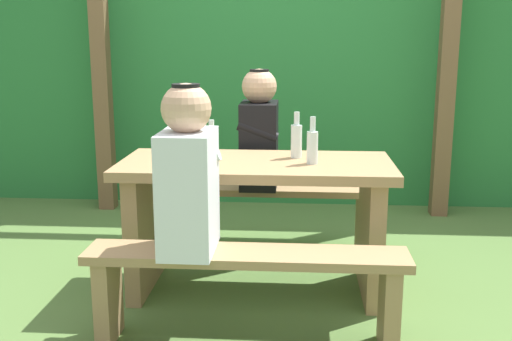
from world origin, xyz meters
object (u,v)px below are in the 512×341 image
bottle_left (212,146)px  cell_phone (192,165)px  bench_near (246,278)px  bottle_right (312,145)px  drinking_glass (204,149)px  person_black_coat (259,133)px  bottle_center (296,139)px  bench_far (263,205)px  picnic_table (256,203)px  person_white_shirt (188,175)px

bottle_left → cell_phone: size_ratio=1.60×
bench_near → bottle_right: size_ratio=5.87×
drinking_glass → bottle_right: (0.58, -0.17, 0.06)m
person_black_coat → bottle_left: size_ratio=3.22×
bottle_left → bottle_center: bottle_center is taller
drinking_glass → cell_phone: bearing=-94.7°
person_black_coat → drinking_glass: size_ratio=9.56×
cell_phone → person_black_coat: bearing=71.3°
bottle_center → person_black_coat: bearing=115.8°
drinking_glass → bottle_center: bottle_center is taller
bottle_left → bench_far: bearing=72.0°
person_black_coat → cell_phone: 0.78m
bench_near → bottle_left: size_ratio=6.26×
drinking_glass → bench_near: bearing=-67.9°
drinking_glass → bottle_left: bearing=-71.0°
drinking_glass → cell_phone: size_ratio=0.54×
picnic_table → person_black_coat: 0.64m
bench_near → cell_phone: bearing=124.8°
bench_far → cell_phone: cell_phone is taller
bottle_right → cell_phone: 0.61m
bench_far → cell_phone: bearing=-113.2°
bench_far → person_black_coat: 0.45m
cell_phone → bottle_center: bearing=28.7°
person_black_coat → bottle_right: person_black_coat is taller
picnic_table → person_black_coat: bearing=92.2°
person_white_shirt → drinking_glass: person_white_shirt is taller
bottle_center → cell_phone: bottle_center is taller
person_white_shirt → cell_phone: (-0.06, 0.44, -0.05)m
person_black_coat → drinking_glass: 0.53m
person_white_shirt → cell_phone: bearing=98.3°
bench_near → drinking_glass: 0.88m
bench_far → bottle_left: size_ratio=6.26×
cell_phone → person_white_shirt: bearing=-78.6°
bench_far → cell_phone: size_ratio=10.00×
bench_near → drinking_glass: (-0.29, 0.71, 0.44)m
bench_near → bench_far: 1.17m
bottle_center → bench_far: bearing=113.4°
bottle_right → bench_far: bearing=114.5°
person_white_shirt → bottle_left: person_white_shirt is taller
person_black_coat → drinking_glass: (-0.27, -0.46, -0.02)m
bottle_right → bottle_center: bearing=118.1°
bench_near → bench_far: (0.00, 1.17, 0.00)m
picnic_table → person_white_shirt: 0.69m
bench_near → person_white_shirt: person_white_shirt is taller
bench_near → bottle_right: bearing=62.1°
drinking_glass → bottle_center: size_ratio=0.31×
person_black_coat → bottle_right: 0.70m
bench_near → person_black_coat: size_ratio=1.95×
picnic_table → bench_near: bearing=-90.0°
picnic_table → bench_near: picnic_table is taller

